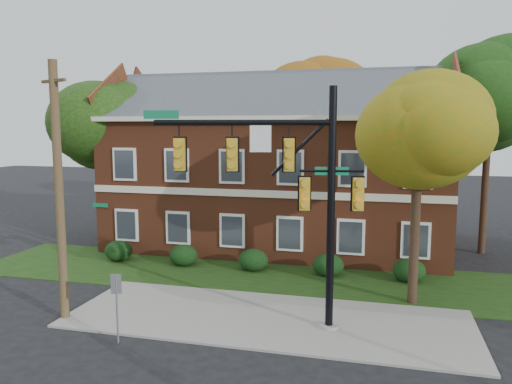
% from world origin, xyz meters
% --- Properties ---
extents(ground, '(120.00, 120.00, 0.00)m').
position_xyz_m(ground, '(0.00, 0.00, 0.00)').
color(ground, black).
rests_on(ground, ground).
extents(sidewalk, '(14.00, 5.00, 0.08)m').
position_xyz_m(sidewalk, '(0.00, 1.00, 0.04)').
color(sidewalk, gray).
rests_on(sidewalk, ground).
extents(grass_strip, '(30.00, 6.00, 0.04)m').
position_xyz_m(grass_strip, '(0.00, 6.00, 0.02)').
color(grass_strip, '#193811').
rests_on(grass_strip, ground).
extents(apartment_building, '(18.80, 8.80, 9.74)m').
position_xyz_m(apartment_building, '(-2.00, 11.95, 4.99)').
color(apartment_building, brown).
rests_on(apartment_building, ground).
extents(hedge_far_left, '(1.40, 1.26, 1.05)m').
position_xyz_m(hedge_far_left, '(-9.00, 6.70, 0.53)').
color(hedge_far_left, black).
rests_on(hedge_far_left, ground).
extents(hedge_left, '(1.40, 1.26, 1.05)m').
position_xyz_m(hedge_left, '(-5.50, 6.70, 0.53)').
color(hedge_left, black).
rests_on(hedge_left, ground).
extents(hedge_center, '(1.40, 1.26, 1.05)m').
position_xyz_m(hedge_center, '(-2.00, 6.70, 0.53)').
color(hedge_center, black).
rests_on(hedge_center, ground).
extents(hedge_right, '(1.40, 1.26, 1.05)m').
position_xyz_m(hedge_right, '(1.50, 6.70, 0.53)').
color(hedge_right, black).
rests_on(hedge_right, ground).
extents(hedge_far_right, '(1.40, 1.26, 1.05)m').
position_xyz_m(hedge_far_right, '(5.00, 6.70, 0.53)').
color(hedge_far_right, black).
rests_on(hedge_far_right, ground).
extents(tree_near_right, '(4.50, 4.25, 8.58)m').
position_xyz_m(tree_near_right, '(5.22, 3.87, 6.67)').
color(tree_near_right, black).
rests_on(tree_near_right, ground).
extents(tree_left_rear, '(5.40, 5.10, 8.88)m').
position_xyz_m(tree_left_rear, '(-11.73, 10.84, 6.68)').
color(tree_left_rear, black).
rests_on(tree_left_rear, ground).
extents(tree_right_rear, '(6.30, 5.95, 10.62)m').
position_xyz_m(tree_right_rear, '(9.31, 12.81, 8.12)').
color(tree_right_rear, black).
rests_on(tree_right_rear, ground).
extents(tree_far_rear, '(6.84, 6.46, 11.52)m').
position_xyz_m(tree_far_rear, '(-0.66, 19.79, 8.84)').
color(tree_far_rear, black).
rests_on(tree_far_rear, ground).
extents(traffic_signal, '(7.04, 1.60, 7.98)m').
position_xyz_m(traffic_signal, '(0.78, 0.39, 4.95)').
color(traffic_signal, gray).
rests_on(traffic_signal, ground).
extents(utility_pole, '(1.31, 0.65, 8.91)m').
position_xyz_m(utility_pole, '(-6.90, -0.67, 4.52)').
color(utility_pole, brown).
rests_on(utility_pole, ground).
extents(sign_post, '(0.32, 0.14, 2.22)m').
position_xyz_m(sign_post, '(-4.07, -2.00, 1.51)').
color(sign_post, slate).
rests_on(sign_post, ground).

